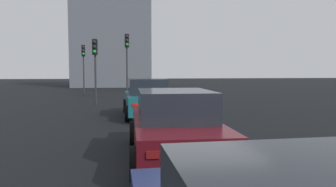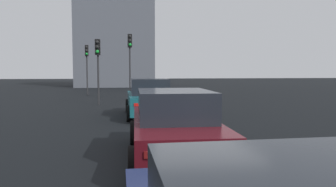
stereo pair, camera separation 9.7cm
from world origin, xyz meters
name	(u,v)px [view 1 (the left image)]	position (x,y,z in m)	size (l,w,h in m)	color
ground_plane	(178,184)	(0.00, 0.00, -0.10)	(160.00, 160.00, 0.20)	black
car_teal_lead	(147,98)	(7.94, -0.13, 0.78)	(4.47, 1.99, 1.64)	#19606B
car_maroon_second	(173,126)	(1.28, -0.14, 0.74)	(4.60, 2.06, 1.55)	#510F16
traffic_light_near_left	(95,58)	(12.75, 2.41, 2.74)	(0.32, 0.30, 3.80)	#2D2D30
traffic_light_near_right	(127,53)	(15.78, 0.51, 3.21)	(0.32, 0.30, 4.48)	#2D2D30
traffic_light_far_left	(83,59)	(20.34, 3.89, 2.94)	(0.32, 0.30, 4.08)	#2D2D30
building_facade_left	(112,34)	(36.50, 2.00, 6.97)	(8.43, 9.77, 13.94)	slate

